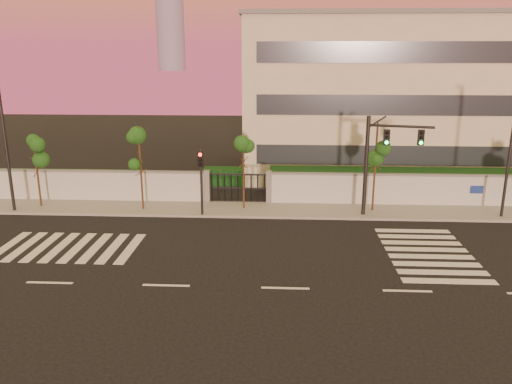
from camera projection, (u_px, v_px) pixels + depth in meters
The scene contains 14 objects.
ground at pixel (285, 288), 20.67m from camera, with size 120.00×120.00×0.00m, color black.
sidewalk at pixel (284, 210), 30.76m from camera, with size 60.00×3.00×0.15m, color gray.
perimeter_wall at pixel (286, 188), 31.93m from camera, with size 60.00×0.36×2.20m.
hedge_row at pixel (301, 182), 34.58m from camera, with size 41.00×4.25×1.80m.
institutional_building at pixel (398, 96), 39.75m from camera, with size 24.40×12.40×12.25m.
road_markings at pixel (253, 253), 24.37m from camera, with size 57.00×7.62×0.02m.
street_tree_b at pixel (36, 157), 30.59m from camera, with size 1.53×1.22×4.47m.
street_tree_c at pixel (140, 150), 29.86m from camera, with size 1.45×1.15×5.21m.
street_tree_d at pixel (244, 158), 30.16m from camera, with size 1.44×1.15×4.48m.
street_tree_e at pixel (377, 147), 29.51m from camera, with size 1.47×1.17×5.51m.
traffic_signal_main at pixel (380, 154), 28.77m from camera, with size 3.76×1.01×6.00m.
traffic_signal_secondary at pixel (201, 175), 29.05m from camera, with size 0.32×0.32×4.07m.
streetlight_west at pixel (3, 135), 29.11m from camera, with size 0.53×2.15×8.94m.
streetlight_east at pixel (512, 147), 28.14m from camera, with size 0.47×1.91×7.94m.
Camera 1 is at (-0.25, -18.89, 9.37)m, focal length 35.00 mm.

